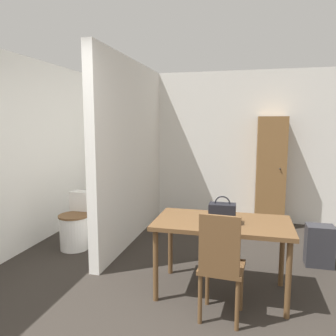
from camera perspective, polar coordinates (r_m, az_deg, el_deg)
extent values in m
cube|color=white|center=(5.72, 5.22, 3.79)|extent=(4.87, 0.12, 2.50)
cube|color=white|center=(4.65, -24.10, 2.20)|extent=(0.12, 4.87, 2.50)
cube|color=white|center=(4.65, -6.34, 2.83)|extent=(0.12, 2.48, 2.50)
cube|color=brown|center=(3.21, 9.46, -9.42)|extent=(1.28, 0.70, 0.04)
cylinder|color=brown|center=(3.17, -2.17, -16.60)|extent=(0.05, 0.05, 0.69)
cylinder|color=brown|center=(3.08, 20.23, -17.82)|extent=(0.05, 0.05, 0.69)
cylinder|color=brown|center=(3.68, 0.41, -12.97)|extent=(0.05, 0.05, 0.69)
cylinder|color=brown|center=(3.61, 19.23, -13.87)|extent=(0.05, 0.05, 0.69)
cube|color=brown|center=(2.92, 9.37, -16.68)|extent=(0.39, 0.39, 0.04)
cube|color=brown|center=(2.67, 8.93, -13.10)|extent=(0.33, 0.05, 0.48)
cylinder|color=brown|center=(3.18, 6.87, -19.13)|extent=(0.04, 0.04, 0.43)
cylinder|color=brown|center=(3.14, 12.61, -19.62)|extent=(0.04, 0.04, 0.43)
cylinder|color=brown|center=(2.92, 5.60, -21.75)|extent=(0.04, 0.04, 0.43)
cylinder|color=brown|center=(2.88, 11.97, -22.35)|extent=(0.04, 0.04, 0.43)
cylinder|color=white|center=(4.57, -16.00, -10.76)|extent=(0.37, 0.37, 0.43)
cylinder|color=brown|center=(4.51, -16.11, -7.99)|extent=(0.40, 0.40, 0.02)
cube|color=white|center=(4.69, -14.60, -5.66)|extent=(0.32, 0.18, 0.29)
cube|color=black|center=(3.11, 9.42, -7.82)|extent=(0.24, 0.14, 0.19)
torus|color=black|center=(3.08, 9.46, -6.15)|extent=(0.15, 0.01, 0.15)
cube|color=brown|center=(5.44, 17.44, -0.72)|extent=(0.45, 0.37, 1.75)
sphere|color=black|center=(5.24, 18.94, -0.13)|extent=(0.02, 0.02, 0.02)
cube|color=#2D2D33|center=(4.29, 24.86, -12.15)|extent=(0.31, 0.23, 0.48)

